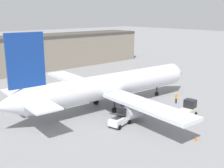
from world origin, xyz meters
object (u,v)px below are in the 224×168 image
(baggage_tug, at_px, (188,109))
(safety_cone_near, at_px, (196,138))
(belt_loader_truck, at_px, (121,117))
(airplane, at_px, (107,86))
(ground_crew_worker, at_px, (176,98))

(baggage_tug, distance_m, safety_cone_near, 8.54)
(belt_loader_truck, distance_m, safety_cone_near, 10.23)
(baggage_tug, xyz_separation_m, belt_loader_truck, (-9.91, 4.13, 0.07))
(airplane, bearing_deg, belt_loader_truck, -111.80)
(baggage_tug, bearing_deg, ground_crew_worker, 44.76)
(belt_loader_truck, height_order, safety_cone_near, belt_loader_truck)
(airplane, relative_size, ground_crew_worker, 20.43)
(safety_cone_near, bearing_deg, baggage_tug, 40.11)
(belt_loader_truck, bearing_deg, ground_crew_worker, -10.45)
(ground_crew_worker, relative_size, belt_loader_truck, 0.48)
(ground_crew_worker, xyz_separation_m, baggage_tug, (-3.69, -4.78, 0.11))
(airplane, height_order, safety_cone_near, airplane)
(airplane, height_order, belt_loader_truck, airplane)
(airplane, bearing_deg, baggage_tug, -53.96)
(baggage_tug, height_order, belt_loader_truck, belt_loader_truck)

